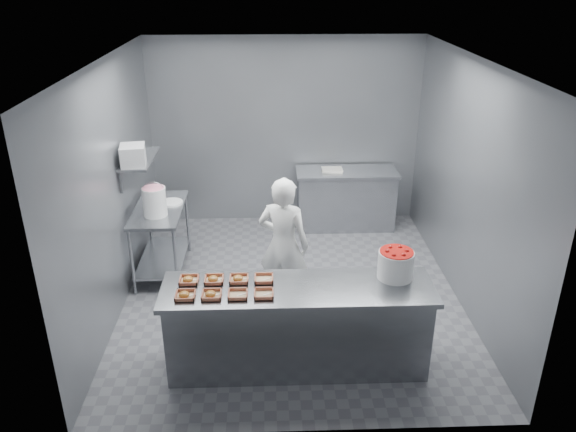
# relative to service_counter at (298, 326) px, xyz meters

# --- Properties ---
(floor) EXTENTS (4.50, 4.50, 0.00)m
(floor) POSITION_rel_service_counter_xyz_m (0.00, 1.35, -0.45)
(floor) COLOR #4C4C51
(floor) RESTS_ON ground
(ceiling) EXTENTS (4.50, 4.50, 0.00)m
(ceiling) POSITION_rel_service_counter_xyz_m (0.00, 1.35, 2.35)
(ceiling) COLOR white
(ceiling) RESTS_ON wall_back
(wall_back) EXTENTS (4.00, 0.04, 2.80)m
(wall_back) POSITION_rel_service_counter_xyz_m (0.00, 3.60, 0.95)
(wall_back) COLOR slate
(wall_back) RESTS_ON ground
(wall_left) EXTENTS (0.04, 4.50, 2.80)m
(wall_left) POSITION_rel_service_counter_xyz_m (-2.00, 1.35, 0.95)
(wall_left) COLOR slate
(wall_left) RESTS_ON ground
(wall_right) EXTENTS (0.04, 4.50, 2.80)m
(wall_right) POSITION_rel_service_counter_xyz_m (2.00, 1.35, 0.95)
(wall_right) COLOR slate
(wall_right) RESTS_ON ground
(service_counter) EXTENTS (2.60, 0.70, 0.90)m
(service_counter) POSITION_rel_service_counter_xyz_m (0.00, 0.00, 0.00)
(service_counter) COLOR slate
(service_counter) RESTS_ON ground
(prep_table) EXTENTS (0.60, 1.20, 0.90)m
(prep_table) POSITION_rel_service_counter_xyz_m (-1.65, 1.95, 0.14)
(prep_table) COLOR slate
(prep_table) RESTS_ON ground
(back_counter) EXTENTS (1.50, 0.60, 0.90)m
(back_counter) POSITION_rel_service_counter_xyz_m (0.90, 3.25, -0.00)
(back_counter) COLOR slate
(back_counter) RESTS_ON ground
(wall_shelf) EXTENTS (0.35, 0.90, 0.03)m
(wall_shelf) POSITION_rel_service_counter_xyz_m (-1.82, 1.95, 1.10)
(wall_shelf) COLOR slate
(wall_shelf) RESTS_ON wall_left
(tray_0) EXTENTS (0.19, 0.18, 0.06)m
(tray_0) POSITION_rel_service_counter_xyz_m (-1.05, -0.14, 0.47)
(tray_0) COLOR tan
(tray_0) RESTS_ON service_counter
(tray_1) EXTENTS (0.19, 0.18, 0.06)m
(tray_1) POSITION_rel_service_counter_xyz_m (-0.81, -0.14, 0.47)
(tray_1) COLOR tan
(tray_1) RESTS_ON service_counter
(tray_2) EXTENTS (0.19, 0.18, 0.04)m
(tray_2) POSITION_rel_service_counter_xyz_m (-0.56, -0.14, 0.47)
(tray_2) COLOR tan
(tray_2) RESTS_ON service_counter
(tray_3) EXTENTS (0.19, 0.18, 0.04)m
(tray_3) POSITION_rel_service_counter_xyz_m (-0.32, -0.14, 0.47)
(tray_3) COLOR tan
(tray_3) RESTS_ON service_counter
(tray_4) EXTENTS (0.19, 0.18, 0.06)m
(tray_4) POSITION_rel_service_counter_xyz_m (-1.05, 0.14, 0.47)
(tray_4) COLOR tan
(tray_4) RESTS_ON service_counter
(tray_5) EXTENTS (0.19, 0.18, 0.06)m
(tray_5) POSITION_rel_service_counter_xyz_m (-0.81, 0.14, 0.47)
(tray_5) COLOR tan
(tray_5) RESTS_ON service_counter
(tray_6) EXTENTS (0.19, 0.18, 0.06)m
(tray_6) POSITION_rel_service_counter_xyz_m (-0.57, 0.14, 0.47)
(tray_6) COLOR tan
(tray_6) RESTS_ON service_counter
(tray_7) EXTENTS (0.19, 0.18, 0.04)m
(tray_7) POSITION_rel_service_counter_xyz_m (-0.32, 0.14, 0.47)
(tray_7) COLOR tan
(tray_7) RESTS_ON service_counter
(worker) EXTENTS (0.68, 0.56, 1.61)m
(worker) POSITION_rel_service_counter_xyz_m (-0.10, 1.07, 0.35)
(worker) COLOR white
(worker) RESTS_ON ground
(strawberry_tub) EXTENTS (0.35, 0.35, 0.29)m
(strawberry_tub) POSITION_rel_service_counter_xyz_m (0.95, 0.15, 0.60)
(strawberry_tub) COLOR silver
(strawberry_tub) RESTS_ON service_counter
(glaze_bucket) EXTENTS (0.30, 0.28, 0.44)m
(glaze_bucket) POSITION_rel_service_counter_xyz_m (-1.64, 1.73, 0.64)
(glaze_bucket) COLOR silver
(glaze_bucket) RESTS_ON prep_table
(bucket_lid) EXTENTS (0.34, 0.34, 0.02)m
(bucket_lid) POSITION_rel_service_counter_xyz_m (-1.51, 2.10, 0.46)
(bucket_lid) COLOR silver
(bucket_lid) RESTS_ON prep_table
(rag) EXTENTS (0.16, 0.14, 0.02)m
(rag) POSITION_rel_service_counter_xyz_m (-1.66, 2.06, 0.46)
(rag) COLOR #CCB28C
(rag) RESTS_ON prep_table
(appliance) EXTENTS (0.32, 0.35, 0.24)m
(appliance) POSITION_rel_service_counter_xyz_m (-1.82, 1.68, 1.23)
(appliance) COLOR gray
(appliance) RESTS_ON wall_shelf
(paper_stack) EXTENTS (0.31, 0.23, 0.04)m
(paper_stack) POSITION_rel_service_counter_xyz_m (0.68, 3.25, 0.46)
(paper_stack) COLOR silver
(paper_stack) RESTS_ON back_counter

